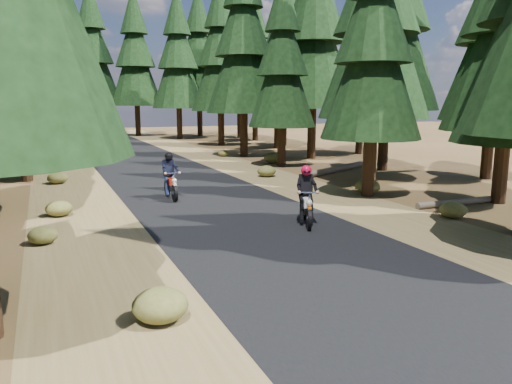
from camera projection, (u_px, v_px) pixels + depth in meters
ground at (278, 242)px, 13.25m from camera, size 120.00×120.00×0.00m
road at (217, 206)px, 17.77m from camera, size 6.00×100.00×0.01m
shoulder_l at (81, 218)px, 15.99m from camera, size 3.20×100.00×0.01m
shoulder_r at (329, 196)px, 19.56m from camera, size 3.20×100.00×0.01m
pine_forest at (131, 32)px, 30.85m from camera, size 34.59×55.08×16.32m
log_near at (337, 169)px, 26.30m from camera, size 4.94×2.88×0.32m
log_far at (459, 202)px, 17.88m from camera, size 3.73×0.29×0.24m
understory_shrubs at (230, 187)px, 20.15m from camera, size 15.60×29.76×0.66m
rider_lead at (306, 205)px, 14.98m from camera, size 1.31×2.08×1.79m
rider_follow at (170, 184)px, 18.94m from camera, size 0.62×1.98×1.76m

